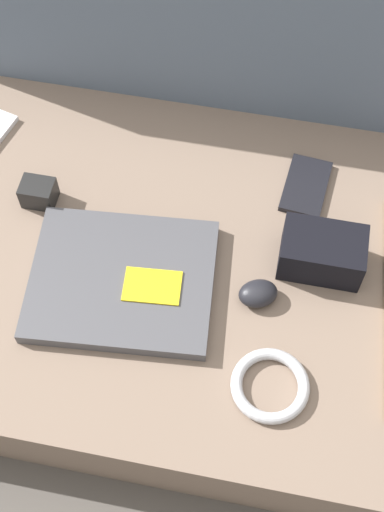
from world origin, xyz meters
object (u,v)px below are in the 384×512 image
Objects in this scene: computer_mouse at (258,293)px; camera_pouch at (322,252)px; laptop at (122,280)px; phone_black at (306,186)px; charger_brick at (39,193)px.

camera_pouch is (0.09, 0.08, 0.02)m from computer_mouse.
laptop reaches higher than phone_black.
phone_black is at bearing 53.20° from computer_mouse.
laptop is 5.51× the size of charger_brick.
charger_brick reaches higher than laptop.
computer_mouse is 0.58× the size of camera_pouch.
computer_mouse is at bearing -137.50° from camera_pouch.
computer_mouse is 0.41m from charger_brick.
phone_black is at bearing 14.27° from charger_brick.
laptop is 4.07× the size of computer_mouse.
charger_brick is (-0.44, -0.11, 0.02)m from phone_black.
phone_black is at bearing 104.65° from camera_pouch.
camera_pouch reaches higher than phone_black.
phone_black is 0.15m from camera_pouch.
camera_pouch reaches higher than computer_mouse.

